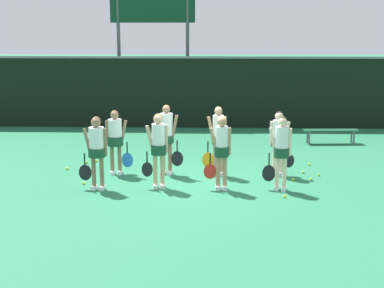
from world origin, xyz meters
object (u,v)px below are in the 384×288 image
player_0 (97,146)px  tennis_ball_1 (67,169)px  tennis_ball_3 (222,168)px  tennis_ball_6 (293,179)px  player_7 (279,138)px  scoreboard (153,11)px  player_5 (167,134)px  tennis_ball_7 (87,162)px  tennis_ball_5 (96,161)px  tennis_ball_8 (319,175)px  tennis_ball_4 (303,172)px  tennis_ball_2 (309,164)px  bench_courtside (331,132)px  player_3 (281,147)px  player_6 (218,136)px  player_2 (221,146)px  player_4 (115,137)px  tennis_ball_10 (285,196)px  tennis_ball_0 (84,183)px  tennis_ball_9 (311,179)px  player_1 (158,144)px

player_0 → tennis_ball_1: bearing=127.9°
tennis_ball_3 → tennis_ball_6: (1.74, -1.08, 0.00)m
player_7 → scoreboard: bearing=115.8°
player_5 → tennis_ball_7: size_ratio=26.19×
tennis_ball_1 → tennis_ball_6: (5.87, -0.88, 0.00)m
tennis_ball_5 → tennis_ball_8: tennis_ball_5 is taller
tennis_ball_4 → tennis_ball_2: bearing=69.6°
tennis_ball_1 → bench_courtside: bearing=25.0°
tennis_ball_6 → tennis_ball_5: bearing=161.5°
player_3 → player_6: (-1.44, 1.29, 0.00)m
player_2 → tennis_ball_1: player_2 is taller
player_2 → tennis_ball_6: player_2 is taller
tennis_ball_8 → player_4: bearing=179.5°
tennis_ball_10 → tennis_ball_5: bearing=147.2°
tennis_ball_2 → tennis_ball_10: 3.14m
player_0 → player_6: 3.14m
player_7 → tennis_ball_10: (-0.08, -1.90, -0.94)m
tennis_ball_4 → tennis_ball_0: bearing=-167.7°
player_5 → tennis_ball_8: bearing=8.8°
tennis_ball_9 → tennis_ball_5: bearing=163.5°
scoreboard → tennis_ball_4: 10.10m
player_0 → tennis_ball_2: player_0 is taller
tennis_ball_10 → tennis_ball_0: bearing=169.2°
player_5 → tennis_ball_10: 3.54m
player_2 → tennis_ball_7: size_ratio=25.30×
player_1 → tennis_ball_1: player_1 is taller
scoreboard → tennis_ball_7: (-1.19, -6.95, -4.35)m
tennis_ball_3 → player_6: bearing=-102.5°
scoreboard → player_7: scoreboard is taller
player_6 → tennis_ball_0: 3.54m
tennis_ball_4 → tennis_ball_9: (0.09, -0.65, -0.00)m
tennis_ball_2 → tennis_ball_10: (-1.08, -2.95, 0.00)m
tennis_ball_10 → scoreboard: bearing=111.6°
tennis_ball_5 → tennis_ball_0: bearing=-85.9°
scoreboard → tennis_ball_3: bearing=-70.9°
player_5 → tennis_ball_10: player_5 is taller
tennis_ball_0 → tennis_ball_3: (3.38, 1.56, -0.00)m
tennis_ball_1 → tennis_ball_5: 1.07m
player_7 → tennis_ball_2: (1.00, 1.05, -0.94)m
bench_courtside → tennis_ball_2: size_ratio=26.68×
player_6 → tennis_ball_2: 2.93m
player_0 → tennis_ball_9: bearing=13.8°
player_4 → tennis_ball_1: bearing=154.7°
player_3 → tennis_ball_0: 4.80m
player_1 → player_2: size_ratio=1.02×
player_7 → tennis_ball_0: 4.98m
tennis_ball_2 → tennis_ball_1: bearing=-173.9°
tennis_ball_10 → player_5: bearing=145.2°
tennis_ball_8 → player_1: bearing=-163.9°
player_0 → bench_courtside: bearing=42.7°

